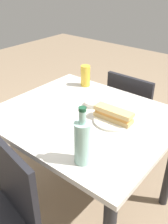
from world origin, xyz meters
The scene contains 11 objects.
ground_plane centered at (0.00, 0.00, 0.00)m, with size 8.00×8.00×0.00m, color #8C755B.
dining_table centered at (0.00, 0.00, 0.65)m, with size 1.04×0.88×0.77m.
chair_far centered at (0.00, 0.64, 0.48)m, with size 0.40×0.40×0.85m.
chair_near centered at (0.00, -0.64, 0.48)m, with size 0.46×0.46×0.85m.
plate_near centered at (0.18, 0.05, 0.78)m, with size 0.22×0.22×0.01m, color silver.
baguette_sandwich_near centered at (0.18, 0.05, 0.82)m, with size 0.23×0.08×0.07m.
knife_near centered at (0.17, 0.09, 0.79)m, with size 0.17×0.07×0.01m.
water_bottle centered at (0.26, -0.33, 0.89)m, with size 0.08×0.08×0.28m.
beer_glass centered at (-0.27, 0.34, 0.85)m, with size 0.07×0.07×0.15m, color gold.
olive_bowl centered at (-0.03, 0.13, 0.79)m, with size 0.11×0.11×0.03m, color silver.
paper_napkin centered at (-0.30, 0.17, 0.78)m, with size 0.14×0.14×0.00m, color white.
Camera 1 is at (0.82, -1.00, 1.54)m, focal length 40.13 mm.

